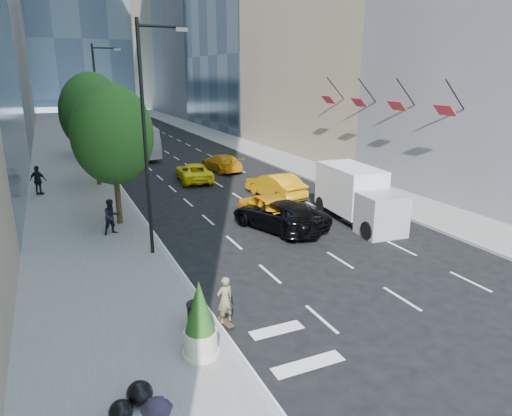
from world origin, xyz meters
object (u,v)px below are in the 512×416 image
black_sedan_mercedes (294,215)px  box_truck (358,195)px  skateboarder (225,303)px  planter_shrub (200,320)px  trash_can (196,316)px  city_bus (125,138)px  black_sedan_lincoln (279,215)px

black_sedan_mercedes → box_truck: bearing=-167.2°
skateboarder → planter_shrub: size_ratio=0.69×
skateboarder → trash_can: 1.03m
city_bus → trash_can: bearing=-104.0°
skateboarder → box_truck: 12.90m
black_sedan_mercedes → city_bus: 27.71m
skateboarder → black_sedan_lincoln: bearing=-138.5°
skateboarder → trash_can: size_ratio=1.89×
black_sedan_lincoln → city_bus: size_ratio=0.44×
city_bus → planter_shrub: 36.63m
black_sedan_mercedes → skateboarder: bearing=66.3°
city_bus → planter_shrub: (-3.71, -36.44, -0.48)m
black_sedan_lincoln → black_sedan_mercedes: bearing=131.7°
black_sedan_lincoln → skateboarder: bearing=32.1°
skateboarder → black_sedan_lincoln: skateboarder is taller
skateboarder → box_truck: bearing=-156.8°
black_sedan_lincoln → city_bus: city_bus is taller
skateboarder → planter_shrub: bearing=37.0°
city_bus → trash_can: size_ratio=14.66×
black_sedan_lincoln → trash_can: 10.75m
black_sedan_lincoln → box_truck: bearing=150.4°
black_sedan_lincoln → black_sedan_mercedes: 0.79m
city_bus → skateboarder: bearing=-102.4°
black_sedan_mercedes → box_truck: size_ratio=0.80×
trash_can → planter_shrub: 1.59m
black_sedan_lincoln → trash_can: (-7.10, -8.06, -0.20)m
trash_can → planter_shrub: (-0.31, -1.40, 0.69)m
black_sedan_lincoln → box_truck: size_ratio=0.87×
trash_can → black_sedan_mercedes: bearing=44.6°
planter_shrub → trash_can: bearing=77.7°
black_sedan_mercedes → city_bus: city_bus is taller
skateboarder → city_bus: city_bus is taller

